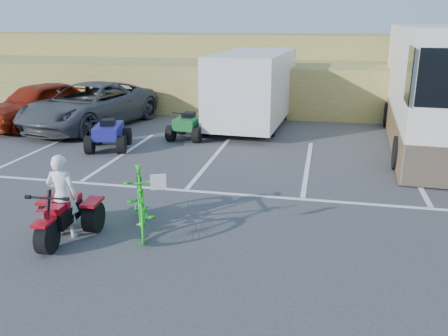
% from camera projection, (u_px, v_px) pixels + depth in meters
% --- Properties ---
extents(ground, '(100.00, 100.00, 0.00)m').
position_uv_depth(ground, '(149.00, 234.00, 8.81)').
color(ground, '#3A3A3D').
rests_on(ground, ground).
extents(parking_stripes, '(28.00, 5.16, 0.01)m').
position_uv_depth(parking_stripes, '(235.00, 171.00, 12.43)').
color(parking_stripes, white).
rests_on(parking_stripes, ground).
extents(grass_embankment, '(40.00, 8.50, 3.10)m').
position_uv_depth(grass_embankment, '(262.00, 71.00, 22.83)').
color(grass_embankment, olive).
rests_on(grass_embankment, ground).
extents(red_trike_atv, '(1.24, 1.59, 0.98)m').
position_uv_depth(red_trike_atv, '(63.00, 239.00, 8.60)').
color(red_trike_atv, '#A30915').
rests_on(red_trike_atv, ground).
extents(rider, '(0.59, 0.41, 1.56)m').
position_uv_depth(rider, '(62.00, 196.00, 8.51)').
color(rider, white).
rests_on(rider, ground).
extents(green_dirt_bike, '(1.29, 2.03, 1.18)m').
position_uv_depth(green_dirt_bike, '(140.00, 201.00, 8.82)').
color(green_dirt_bike, '#14BF19').
rests_on(green_dirt_bike, ground).
extents(grey_pickup, '(3.82, 6.21, 1.61)m').
position_uv_depth(grey_pickup, '(90.00, 105.00, 17.38)').
color(grey_pickup, '#404247').
rests_on(grey_pickup, ground).
extents(red_car, '(3.25, 5.06, 1.60)m').
position_uv_depth(red_car, '(39.00, 104.00, 17.72)').
color(red_car, maroon).
rests_on(red_car, ground).
extents(cargo_trailer, '(2.65, 5.91, 2.70)m').
position_uv_depth(cargo_trailer, '(253.00, 87.00, 17.36)').
color(cargo_trailer, silver).
rests_on(cargo_trailer, ground).
extents(rv_motorhome, '(3.15, 10.11, 3.58)m').
position_uv_depth(rv_motorhome, '(435.00, 94.00, 15.06)').
color(rv_motorhome, silver).
rests_on(rv_motorhome, ground).
extents(quad_atv_blue, '(1.52, 1.81, 1.03)m').
position_uv_depth(quad_atv_blue, '(110.00, 149.00, 14.60)').
color(quad_atv_blue, navy).
rests_on(quad_atv_blue, ground).
extents(quad_atv_green, '(1.21, 1.56, 0.98)m').
position_uv_depth(quad_atv_green, '(189.00, 138.00, 15.92)').
color(quad_atv_green, '#166127').
rests_on(quad_atv_green, ground).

